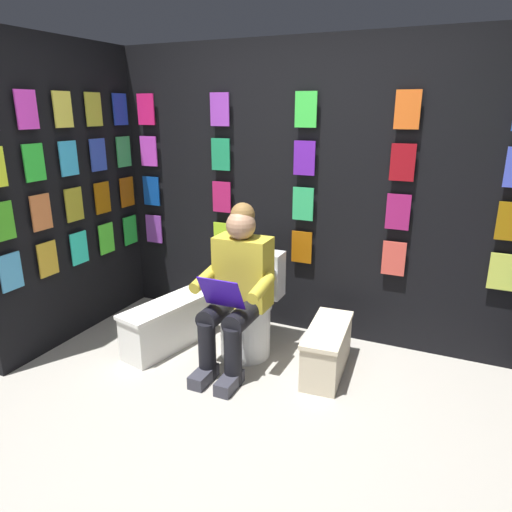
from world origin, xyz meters
The scene contains 7 objects.
ground_plane centered at (0.00, 0.00, 0.00)m, with size 30.00×30.00×0.00m, color #9E998E.
display_wall_back centered at (0.00, -1.65, 1.17)m, with size 3.43×0.14×2.33m.
display_wall_right centered at (1.71, -0.80, 1.17)m, with size 0.14×1.60×2.33m.
toilet centered at (0.24, -1.08, 0.33)m, with size 0.41×0.55×0.77m.
person_reading centered at (0.24, -0.85, 0.60)m, with size 0.53×0.68×1.19m.
comic_longbox_near centered at (-0.40, -1.01, 0.18)m, with size 0.31×0.68×0.35m.
comic_longbox_far centered at (0.85, -0.87, 0.19)m, with size 0.44×0.84×0.37m.
Camera 1 is at (-1.17, 1.90, 1.82)m, focal length 32.76 mm.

